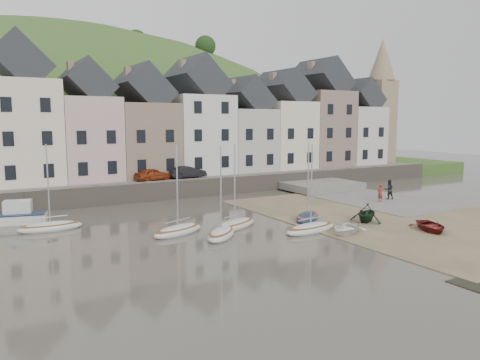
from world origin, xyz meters
TOP-DOWN VIEW (x-y plane):
  - ground at (0.00, 0.00)m, footprint 160.00×160.00m
  - quay_land at (0.00, 32.00)m, footprint 90.00×30.00m
  - quay_street at (0.00, 20.50)m, footprint 70.00×7.00m
  - seawall at (0.00, 17.00)m, footprint 70.00×1.20m
  - beach at (11.00, 0.00)m, footprint 18.00×26.00m
  - slipway at (15.00, 8.00)m, footprint 8.00×18.00m
  - hillside at (-5.00, 60.00)m, footprint 134.40×84.00m
  - townhouse_terrace at (1.76, 24.00)m, footprint 61.05×8.00m
  - church_spire at (34.55, 24.00)m, footprint 4.00×4.00m
  - sailboat_0 at (-13.89, 8.85)m, footprint 4.39×1.56m
  - sailboat_1 at (-6.49, 3.27)m, footprint 4.47×2.95m
  - sailboat_2 at (-2.26, 2.86)m, footprint 4.83×3.36m
  - sailboat_3 at (-4.36, 1.00)m, footprint 3.73×3.81m
  - sailboat_4 at (1.75, -0.80)m, footprint 4.65×2.12m
  - sailboat_5 at (3.88, 2.25)m, footprint 3.86×3.47m
  - motorboat_0 at (-16.23, 12.58)m, footprint 5.79×2.95m
  - rowboat_white at (3.50, -2.43)m, footprint 3.78×3.37m
  - rowboat_green at (7.23, -0.65)m, footprint 3.51×3.35m
  - rowboat_red at (9.08, -4.96)m, footprint 3.58×3.95m
  - person_red at (14.62, 4.94)m, footprint 0.64×0.46m
  - person_dark at (16.36, 5.46)m, footprint 1.11×1.00m
  - car_left at (-2.49, 19.50)m, footprint 3.98×2.28m
  - car_right at (1.39, 19.50)m, footprint 3.96×1.41m

SIDE VIEW (x-z plane):
  - hillside at x=-5.00m, z-range -59.99..24.01m
  - ground at x=0.00m, z-range 0.00..0.00m
  - beach at x=11.00m, z-range 0.00..0.06m
  - slipway at x=15.00m, z-range 0.00..0.12m
  - sailboat_2 at x=-2.26m, z-range -2.90..3.42m
  - sailboat_4 at x=1.75m, z-range -2.90..3.42m
  - sailboat_0 at x=-13.89m, z-range -2.90..3.42m
  - sailboat_1 at x=-6.49m, z-range -2.90..3.42m
  - sailboat_3 at x=-4.36m, z-range -2.89..3.43m
  - sailboat_5 at x=3.88m, z-range -2.89..3.43m
  - rowboat_white at x=3.50m, z-range 0.06..0.71m
  - rowboat_red at x=9.08m, z-range 0.06..0.73m
  - motorboat_0 at x=-16.23m, z-range -0.27..1.43m
  - quay_land at x=0.00m, z-range 0.00..1.50m
  - rowboat_green at x=7.23m, z-range 0.06..1.51m
  - seawall at x=0.00m, z-range 0.00..1.80m
  - person_red at x=14.62m, z-range 0.12..1.78m
  - person_dark at x=16.36m, z-range 0.12..2.00m
  - quay_street at x=0.00m, z-range 1.50..1.60m
  - car_left at x=-2.49m, z-range 1.60..2.87m
  - car_right at x=1.39m, z-range 1.60..2.90m
  - townhouse_terrace at x=1.76m, z-range 0.36..14.29m
  - church_spire at x=34.55m, z-range 2.06..20.06m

